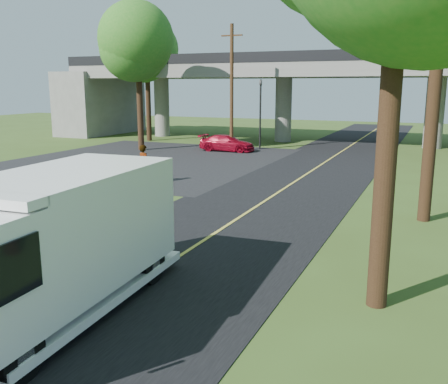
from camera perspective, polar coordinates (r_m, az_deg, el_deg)
The scene contains 12 objects.
ground at distance 12.64m, azimuth -9.60°, elevation -10.19°, with size 120.00×120.00×0.00m, color #374D1B.
road at distance 21.33m, azimuth 5.08°, elevation -0.82°, with size 7.00×90.00×0.02m, color black.
parking_lot at distance 33.15m, azimuth -8.76°, elevation 3.69°, with size 16.00×18.00×0.01m, color black.
lane_line at distance 21.33m, azimuth 5.08°, elevation -0.77°, with size 0.12×90.00×0.01m, color gold.
overpass at distance 42.26m, azimuth 14.84°, elevation 11.41°, with size 54.00×10.00×7.30m.
traffic_signal at distance 37.91m, azimuth 4.18°, elevation 9.69°, with size 0.18×0.22×5.20m.
utility_pole at distance 36.54m, azimuth 0.88°, elevation 11.82°, with size 1.60×0.26×9.00m.
tree_left_lot at distance 37.67m, azimuth -9.71°, elevation 16.70°, with size 5.60×5.50×10.50m.
tree_left_far at distance 44.30m, azimuth -8.70°, elevation 15.43°, with size 5.26×5.16×9.89m.
step_van at distance 10.87m, azimuth -19.41°, elevation -5.38°, with size 3.02×7.25×2.98m.
red_sedan at distance 36.90m, azimuth 0.35°, elevation 5.61°, with size 1.68×4.13×1.20m, color maroon.
pedestrian at distance 24.87m, azimuth -9.13°, elevation 3.15°, with size 0.70×0.46×1.93m, color gray.
Camera 1 is at (6.48, -9.76, 4.75)m, focal length 40.00 mm.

